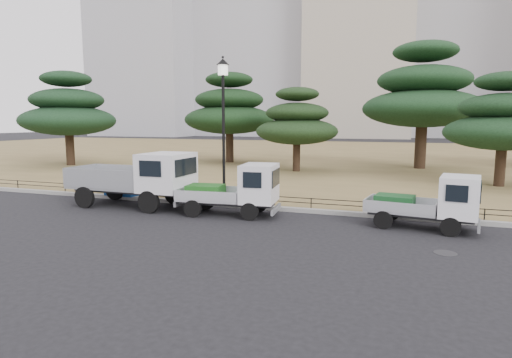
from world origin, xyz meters
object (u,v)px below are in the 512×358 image
at_px(truck_kei_front, 236,190).
at_px(tarp_pile, 125,186).
at_px(truck_kei_rear, 430,202).
at_px(truck_large, 138,177).
at_px(street_lamp, 223,106).

distance_m(truck_kei_front, tarp_pile, 6.41).
bearing_deg(truck_kei_rear, truck_kei_front, -170.49).
distance_m(truck_kei_rear, tarp_pile, 13.00).
bearing_deg(truck_large, truck_kei_front, -2.28).
xyz_separation_m(truck_large, street_lamp, (3.19, 1.48, 2.86)).
bearing_deg(truck_kei_rear, tarp_pile, -178.61).
bearing_deg(truck_large, tarp_pile, 138.97).
distance_m(truck_kei_rear, street_lamp, 8.68).
height_order(truck_large, tarp_pile, truck_large).
relative_size(truck_kei_rear, street_lamp, 0.61).
distance_m(truck_large, tarp_pile, 2.45).
bearing_deg(tarp_pile, street_lamp, -0.64).
bearing_deg(truck_kei_front, truck_large, 172.16).
distance_m(truck_large, truck_kei_front, 4.40).
bearing_deg(truck_kei_front, tarp_pile, 158.87).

